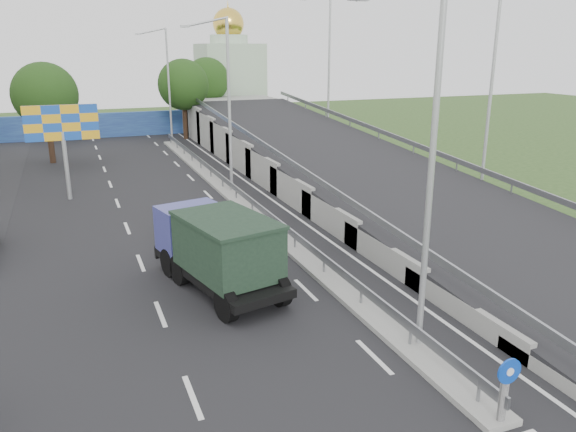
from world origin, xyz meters
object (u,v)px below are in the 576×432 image
lamp_post_near (426,156)px  lamp_post_mid (226,97)px  sign_bollard (505,390)px  church (230,76)px  billboard (62,128)px  lamp_post_far (166,79)px  dump_truck (217,247)px

lamp_post_near → lamp_post_mid: size_ratio=1.00×
sign_bollard → church: 58.84m
sign_bollard → lamp_post_near: (0.11, 3.83, 4.77)m
lamp_post_mid → billboard: (-9.11, 2.00, -1.62)m
lamp_post_far → church: (9.89, 14.00, -0.50)m
lamp_post_mid → lamp_post_far: 20.00m
lamp_post_mid → dump_truck: (-4.22, -13.51, -4.20)m
billboard → dump_truck: billboard is taller
lamp_post_near → lamp_post_mid: (0.00, 20.00, 0.00)m
lamp_post_mid → billboard: size_ratio=1.83×
lamp_post_mid → billboard: 9.47m
sign_bollard → lamp_post_far: bearing=89.9°
church → dump_truck: church is taller
sign_bollard → dump_truck: size_ratio=0.24×
lamp_post_near → billboard: 23.87m
lamp_post_mid → church: church is taller
lamp_post_far → church: church is taller
lamp_post_mid → lamp_post_far: (0.00, 20.00, 0.00)m
lamp_post_near → lamp_post_far: (0.00, 40.00, 0.00)m
sign_bollard → lamp_post_near: size_ratio=0.17×
lamp_post_far → dump_truck: (-4.22, -33.51, -4.20)m
lamp_post_far → billboard: lamp_post_far is taller
sign_bollard → lamp_post_mid: size_ratio=0.17×
sign_bollard → church: size_ratio=0.12×
billboard → lamp_post_far: bearing=63.2°
sign_bollard → dump_truck: dump_truck is taller
church → lamp_post_near: bearing=-100.4°
lamp_post_far → billboard: (-9.11, -18.00, -1.62)m
church → dump_truck: bearing=-106.5°
lamp_post_mid → church: size_ratio=0.73×
sign_bollard → dump_truck: bearing=111.7°
sign_bollard → billboard: 27.53m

